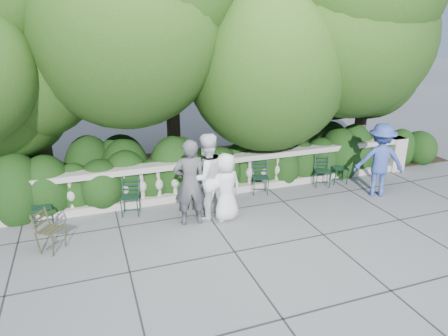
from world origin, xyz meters
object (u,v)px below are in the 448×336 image
object	(u,v)px
person_businessman	(226,187)
person_older_blue	(380,160)
person_woman_grey	(190,183)
chair_a	(45,228)
person_casual_man	(207,177)
chair_b	(131,217)
chair_d	(261,195)
chair_f	(322,188)
chair_weathered	(60,251)
chair_e	(340,185)

from	to	relation	value
person_businessman	person_older_blue	xyz separation A→B (m)	(4.13, -0.01, 0.17)
person_woman_grey	chair_a	bearing A→B (deg)	-10.20
person_casual_man	person_older_blue	world-z (taller)	person_casual_man
chair_b	chair_d	xyz separation A→B (m)	(3.33, 0.14, 0.00)
chair_f	person_older_blue	xyz separation A→B (m)	(1.05, -0.83, 0.94)
chair_b	chair_f	world-z (taller)	same
person_businessman	person_older_blue	size ratio (longest dim) A/B	0.82
chair_b	chair_weathered	xyz separation A→B (m)	(-1.49, -1.02, 0.00)
chair_d	chair_f	size ratio (longest dim) A/B	1.00
chair_e	person_casual_man	world-z (taller)	person_casual_man
chair_e	person_businessman	distance (m)	3.85
person_businessman	person_woman_grey	size ratio (longest dim) A/B	0.81
chair_a	chair_d	distance (m)	5.15
chair_weathered	chair_a	bearing A→B (deg)	52.58
chair_b	chair_e	distance (m)	5.71
chair_a	person_businessman	size ratio (longest dim) A/B	0.54
person_businessman	person_woman_grey	xyz separation A→B (m)	(-0.80, 0.06, 0.19)
chair_b	chair_d	size ratio (longest dim) A/B	1.00
chair_a	chair_weathered	bearing A→B (deg)	-78.65
chair_b	person_older_blue	xyz separation A→B (m)	(6.16, -0.81, 0.94)
chair_b	chair_weathered	size ratio (longest dim) A/B	1.00
chair_d	chair_a	bearing A→B (deg)	-161.92
person_businessman	person_casual_man	size ratio (longest dim) A/B	0.79
chair_e	person_casual_man	bearing A→B (deg)	-158.86
person_casual_man	chair_weathered	bearing A→B (deg)	-4.60
chair_a	chair_weathered	size ratio (longest dim) A/B	1.00
chair_e	chair_weathered	world-z (taller)	same
chair_b	person_businessman	xyz separation A→B (m)	(2.03, -0.79, 0.77)
person_businessman	chair_e	bearing A→B (deg)	179.67
chair_a	chair_f	bearing A→B (deg)	-5.69
chair_e	person_casual_man	size ratio (longest dim) A/B	0.43
chair_e	chair_weathered	size ratio (longest dim) A/B	1.00
chair_f	person_older_blue	world-z (taller)	person_older_blue
person_businessman	person_casual_man	bearing A→B (deg)	-43.12
chair_b	person_woman_grey	distance (m)	1.73
chair_a	person_casual_man	size ratio (longest dim) A/B	0.43
chair_f	person_businessman	bearing A→B (deg)	-144.49
person_older_blue	chair_e	bearing A→B (deg)	-37.88
chair_d	person_casual_man	size ratio (longest dim) A/B	0.43
person_casual_man	person_older_blue	distance (m)	4.51
chair_f	person_businessman	world-z (taller)	person_businessman
chair_f	person_woman_grey	world-z (taller)	person_woman_grey
chair_f	chair_weathered	size ratio (longest dim) A/B	1.00
chair_f	person_casual_man	bearing A→B (deg)	-149.49
chair_f	chair_weathered	xyz separation A→B (m)	(-6.60, -1.04, 0.00)
chair_a	person_woman_grey	world-z (taller)	person_woman_grey
chair_a	chair_d	xyz separation A→B (m)	(5.15, 0.03, 0.00)
chair_b	person_casual_man	xyz separation A→B (m)	(1.66, -0.58, 0.98)
person_older_blue	person_businessman	bearing A→B (deg)	24.41
person_casual_man	person_older_blue	xyz separation A→B (m)	(4.51, -0.23, -0.04)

